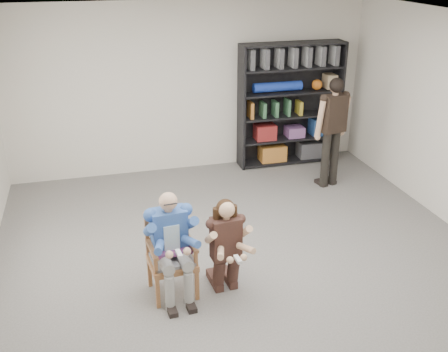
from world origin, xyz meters
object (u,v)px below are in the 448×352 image
object	(u,v)px
bookshelf	(290,105)
standing_man	(332,134)
armchair	(172,256)
kneeling_woman	(227,247)
seated_man	(171,245)

from	to	relation	value
bookshelf	standing_man	xyz separation A→B (m)	(0.26, -1.12, -0.18)
armchair	standing_man	size ratio (longest dim) A/B	0.54
armchair	kneeling_woman	world-z (taller)	kneeling_woman
armchair	kneeling_woman	xyz separation A→B (m)	(0.58, -0.12, 0.09)
seated_man	kneeling_woman	distance (m)	0.59
armchair	standing_man	bearing A→B (deg)	32.78
armchair	bookshelf	bearing A→B (deg)	46.96
armchair	kneeling_woman	size ratio (longest dim) A/B	0.84
kneeling_woman	standing_man	xyz separation A→B (m)	(2.33, 2.33, 0.32)
kneeling_woman	bookshelf	distance (m)	4.06
bookshelf	armchair	bearing A→B (deg)	-128.57
seated_man	bookshelf	bearing A→B (deg)	46.96
armchair	kneeling_woman	bearing A→B (deg)	-16.16
kneeling_woman	armchair	bearing A→B (deg)	163.84
armchair	seated_man	xyz separation A→B (m)	(0.00, 0.00, 0.14)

